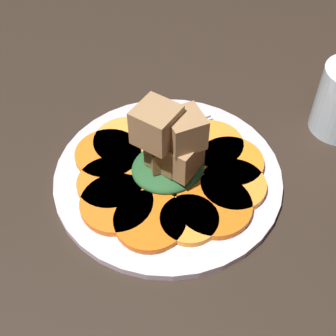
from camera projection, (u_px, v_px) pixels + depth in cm
name	position (u px, v px, depth cm)	size (l,w,h in cm)	color
table_slab	(168.00, 183.00, 61.70)	(120.00, 120.00, 2.00)	black
plate	(168.00, 176.00, 60.56)	(29.36, 29.36, 1.05)	silver
carrot_slice_0	(189.00, 220.00, 54.80)	(7.00, 7.00, 0.87)	orange
carrot_slice_1	(214.00, 206.00, 56.15)	(9.28, 9.28, 0.87)	#D56014
carrot_slice_2	(233.00, 185.00, 58.24)	(8.26, 8.26, 0.87)	orange
carrot_slice_3	(230.00, 162.00, 60.80)	(8.65, 8.65, 0.87)	orange
carrot_slice_4	(211.00, 145.00, 62.90)	(8.72, 8.72, 0.87)	orange
carrot_slice_5	(180.00, 126.00, 65.21)	(7.73, 7.73, 0.87)	orange
carrot_slice_6	(160.00, 131.00, 64.65)	(8.57, 8.57, 0.87)	orange
carrot_slice_7	(127.00, 142.00, 63.22)	(9.14, 9.14, 0.87)	orange
carrot_slice_8	(108.00, 154.00, 61.72)	(8.78, 8.78, 0.87)	orange
carrot_slice_9	(110.00, 183.00, 58.46)	(8.38, 8.38, 0.87)	orange
carrot_slice_10	(117.00, 203.00, 56.37)	(8.94, 8.94, 0.87)	orange
carrot_slice_11	(150.00, 221.00, 54.72)	(8.63, 8.63, 0.87)	#D45E12
center_pile	(169.00, 150.00, 56.46)	(9.39, 8.68, 11.40)	#235128
fork	(160.00, 138.00, 63.99)	(17.96, 2.43, 0.40)	silver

